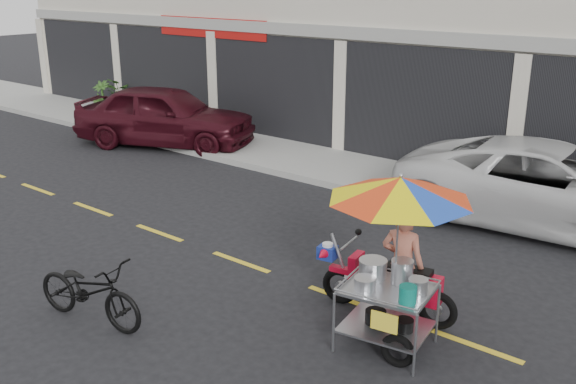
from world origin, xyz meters
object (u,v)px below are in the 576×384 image
Objects in this scene: maroon_sedan at (165,116)px; white_pickup at (553,187)px; near_bicycle at (89,291)px; food_vendor_rig at (398,233)px.

maroon_sedan reaches higher than white_pickup.
maroon_sedan reaches higher than near_bicycle.
white_pickup is 2.27× the size of food_vendor_rig.
near_bicycle is (6.44, -6.95, -0.37)m from maroon_sedan.
white_pickup is at bearing 77.26° from food_vendor_rig.
maroon_sedan is at bearing 145.37° from food_vendor_rig.
white_pickup is at bearing -36.06° from near_bicycle.
food_vendor_rig reaches higher than maroon_sedan.
maroon_sedan is 10.85m from food_vendor_rig.
maroon_sedan is 2.76× the size of near_bicycle.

